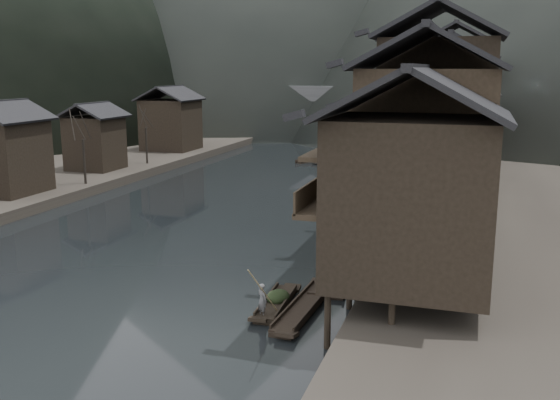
% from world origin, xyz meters
% --- Properties ---
extents(water, '(300.00, 300.00, 0.00)m').
position_xyz_m(water, '(0.00, 0.00, 0.00)').
color(water, black).
rests_on(water, ground).
extents(left_bank, '(40.00, 200.00, 1.20)m').
position_xyz_m(left_bank, '(-35.00, 40.00, 0.60)').
color(left_bank, '#2D2823').
rests_on(left_bank, ground).
extents(stilt_houses, '(9.00, 67.60, 16.56)m').
position_xyz_m(stilt_houses, '(17.28, 19.43, 9.00)').
color(stilt_houses, black).
rests_on(stilt_houses, ground).
extents(left_houses, '(8.10, 53.20, 8.73)m').
position_xyz_m(left_houses, '(-20.50, 20.12, 5.66)').
color(left_houses, black).
rests_on(left_houses, left_bank).
extents(moored_sampans, '(2.63, 50.78, 0.47)m').
position_xyz_m(moored_sampans, '(12.34, 14.71, 0.20)').
color(moored_sampans, black).
rests_on(moored_sampans, water).
extents(midriver_boats, '(7.91, 40.27, 0.45)m').
position_xyz_m(midriver_boats, '(2.51, 52.46, 0.20)').
color(midriver_boats, black).
rests_on(midriver_boats, water).
extents(stone_bridge, '(40.00, 6.00, 9.00)m').
position_xyz_m(stone_bridge, '(-0.00, 72.00, 5.11)').
color(stone_bridge, '#4C4C4F').
rests_on(stone_bridge, ground).
extents(hero_sampan, '(1.40, 5.37, 0.44)m').
position_xyz_m(hero_sampan, '(10.57, -6.46, 0.20)').
color(hero_sampan, black).
rests_on(hero_sampan, water).
extents(cargo_heap, '(1.17, 1.54, 0.70)m').
position_xyz_m(cargo_heap, '(10.58, -6.21, 0.79)').
color(cargo_heap, black).
rests_on(cargo_heap, hero_sampan).
extents(boatman, '(0.72, 0.67, 1.66)m').
position_xyz_m(boatman, '(10.46, -8.32, 1.27)').
color(boatman, '#5A5A5D').
rests_on(boatman, hero_sampan).
extents(bamboo_pole, '(1.11, 2.17, 3.14)m').
position_xyz_m(bamboo_pole, '(10.66, -8.32, 3.67)').
color(bamboo_pole, '#8C7A51').
rests_on(bamboo_pole, boatman).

